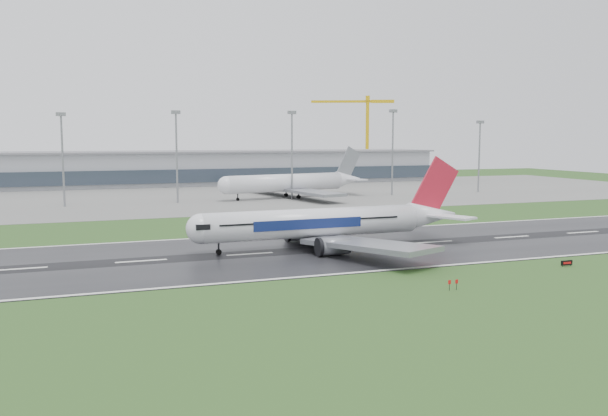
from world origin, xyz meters
name	(u,v)px	position (x,y,z in m)	size (l,w,h in m)	color
ground	(347,248)	(0.00, 0.00, 0.00)	(520.00, 520.00, 0.00)	#24471A
runway	(347,248)	(0.00, 0.00, 0.05)	(400.00, 45.00, 0.10)	black
apron	(216,195)	(0.00, 125.00, 0.04)	(400.00, 130.00, 0.08)	slate
terminal	(190,168)	(0.00, 185.00, 7.50)	(240.00, 36.00, 15.00)	gray
main_airliner	(331,205)	(-2.57, 1.80, 8.69)	(58.22, 55.45, 17.19)	white
parked_airliner	(291,173)	(23.36, 103.70, 9.05)	(61.18, 56.96, 17.93)	silver
tower_crane	(367,137)	(100.31, 200.00, 22.39)	(45.41, 2.48, 44.79)	#DEAC0B
runway_sign	(567,263)	(28.45, -29.13, 0.52)	(2.30, 0.26, 1.04)	black
floodmast_1	(63,162)	(-54.53, 100.00, 14.39)	(0.64, 0.64, 28.79)	gray
floodmast_2	(177,159)	(-18.59, 100.00, 14.95)	(0.64, 0.64, 29.90)	gray
floodmast_3	(292,157)	(22.48, 100.00, 15.19)	(0.64, 0.64, 30.39)	gray
floodmast_4	(393,154)	(63.05, 100.00, 15.76)	(0.64, 0.64, 31.51)	gray
floodmast_5	(479,158)	(102.25, 100.00, 13.84)	(0.64, 0.64, 27.68)	gray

